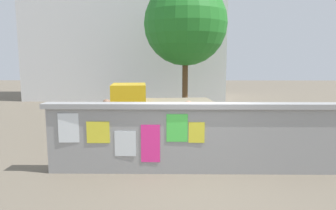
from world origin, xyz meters
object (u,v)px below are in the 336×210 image
auto_rickshaw_truck (156,110)px  motorcycle (262,129)px  person_walking (107,122)px  tree_roadside (185,24)px  person_bystander (188,124)px  bicycle_near (243,117)px

auto_rickshaw_truck → motorcycle: size_ratio=1.96×
person_walking → tree_roadside: size_ratio=0.24×
auto_rickshaw_truck → tree_roadside: 6.74m
auto_rickshaw_truck → person_bystander: bearing=-71.8°
bicycle_near → tree_roadside: tree_roadside is taller
tree_roadside → bicycle_near: bearing=-60.3°
motorcycle → bicycle_near: 2.71m
bicycle_near → tree_roadside: size_ratio=0.25×
motorcycle → bicycle_near: size_ratio=1.11×
motorcycle → tree_roadside: bearing=108.7°
auto_rickshaw_truck → motorcycle: 3.74m
auto_rickshaw_truck → motorcycle: (3.52, -1.18, -0.44)m
bicycle_near → person_bystander: size_ratio=1.06×
motorcycle → person_walking: person_walking is taller
person_walking → person_bystander: bearing=-7.8°
person_walking → tree_roadside: bearing=73.0°
motorcycle → person_walking: (-4.76, -1.55, 0.52)m
auto_rickshaw_truck → person_walking: auto_rickshaw_truck is taller
auto_rickshaw_truck → person_walking: 3.00m
auto_rickshaw_truck → person_bystander: (1.00, -3.03, 0.09)m
bicycle_near → person_walking: person_walking is taller
person_walking → person_bystander: same height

